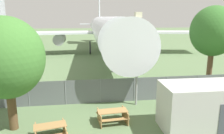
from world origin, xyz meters
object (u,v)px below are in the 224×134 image
at_px(tree_behind_benches, 213,32).
at_px(picnic_bench_open_grass, 50,130).
at_px(airplane, 105,30).
at_px(portable_cabin, 202,107).
at_px(tree_left_of_cabin, 7,58).
at_px(picnic_bench_near_cabin, 112,115).

bearing_deg(tree_behind_benches, picnic_bench_open_grass, -153.48).
distance_m(airplane, tree_behind_benches, 20.48).
relative_size(portable_cabin, tree_left_of_cabin, 0.73).
xyz_separation_m(airplane, tree_left_of_cabin, (-7.94, -24.21, -0.08)).
height_order(airplane, tree_behind_benches, airplane).
bearing_deg(tree_left_of_cabin, tree_behind_benches, 18.47).
distance_m(picnic_bench_open_grass, tree_behind_benches, 14.96).
height_order(picnic_bench_open_grass, tree_left_of_cabin, tree_left_of_cabin).
relative_size(airplane, tree_behind_benches, 6.20).
height_order(airplane, picnic_bench_open_grass, airplane).
bearing_deg(picnic_bench_near_cabin, tree_left_of_cabin, 179.74).
distance_m(airplane, tree_left_of_cabin, 25.48).
bearing_deg(portable_cabin, tree_behind_benches, 57.47).
distance_m(portable_cabin, picnic_bench_near_cabin, 5.17).
bearing_deg(tree_behind_benches, airplane, 110.07).
xyz_separation_m(portable_cabin, picnic_bench_near_cabin, (-4.88, 1.47, -0.85)).
xyz_separation_m(airplane, tree_behind_benches, (7.02, -19.22, 0.86)).
distance_m(airplane, portable_cabin, 26.00).
bearing_deg(airplane, tree_left_of_cabin, -16.41).
bearing_deg(tree_behind_benches, tree_left_of_cabin, -161.53).
relative_size(picnic_bench_near_cabin, tree_left_of_cabin, 0.30).
relative_size(portable_cabin, tree_behind_benches, 0.65).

